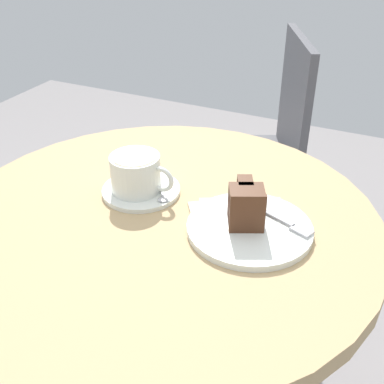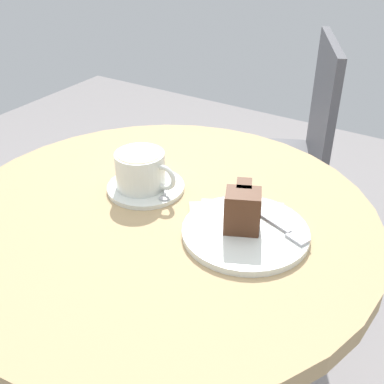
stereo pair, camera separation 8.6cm
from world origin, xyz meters
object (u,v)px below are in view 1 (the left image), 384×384
Objects in this scene: teaspoon at (163,193)px; fork at (284,221)px; napkin at (239,221)px; saucer at (141,190)px; cafe_chair at (262,144)px; cake_plate at (250,228)px; cake_slice at (246,205)px; coffee_cup at (136,173)px.

fork is (0.24, 0.00, 0.00)m from teaspoon.
saucer is at bearing 176.69° from napkin.
cafe_chair is (0.03, 0.72, -0.21)m from saucer.
saucer is at bearing 172.52° from cake_plate.
cake_slice is at bearing -137.73° from fork.
cake_plate is 0.03m from napkin.
coffee_cup is 1.37× the size of cake_slice.
fork is 0.16× the size of cafe_chair.
teaspoon is at bearing 172.33° from cake_slice.
cake_plate is (0.23, -0.03, 0.00)m from saucer.
cafe_chair is (0.03, 0.72, -0.25)m from coffee_cup.
napkin is (0.21, -0.01, -0.00)m from saucer.
teaspoon is 0.75m from cafe_chair.
cake_plate is at bearing -5.91° from coffee_cup.
cake_plate is at bearing -9.88° from cafe_chair.
coffee_cup is 0.15× the size of cafe_chair.
cake_slice is 0.05m from napkin.
teaspoon is 0.19m from cake_plate.
cake_plate reaches higher than napkin.
cake_slice is 0.11× the size of cafe_chair.
coffee_cup is 0.23m from cake_slice.
cafe_chair reaches higher than cake_slice.
teaspoon is 0.61× the size of fork.
fork is at bearing 61.78° from teaspoon.
cake_slice reaches higher than coffee_cup.
cake_slice reaches higher than teaspoon.
napkin is at bearing -3.31° from saucer.
saucer is 0.17× the size of cafe_chair.
saucer is at bearing 54.47° from coffee_cup.
teaspoon is at bearing 1.62° from saucer.
cake_plate is 0.25× the size of cafe_chair.
coffee_cup reaches higher than fork.
napkin is at bearing -11.38° from cafe_chair.
cake_plate is (0.19, -0.03, -0.00)m from teaspoon.
fork reaches higher than saucer.
saucer is 0.21m from napkin.
teaspoon is 0.92× the size of cake_slice.
coffee_cup is 0.06m from teaspoon.
coffee_cup is at bearing -125.53° from saucer.
saucer is 0.24m from cake_plate.
saucer is at bearing -116.85° from teaspoon.
coffee_cup is 0.24m from cake_plate.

